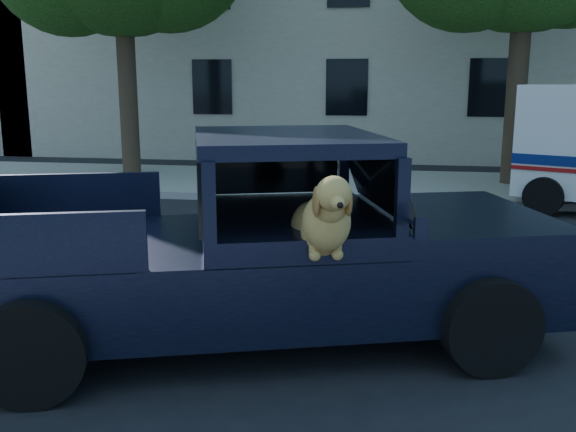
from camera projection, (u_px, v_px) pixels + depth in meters
name	position (u px, v px, depth m)	size (l,w,h in m)	color
ground	(132.00, 345.00, 6.03)	(120.00, 120.00, 0.00)	black
far_sidewalk	(289.00, 183.00, 14.89)	(60.00, 4.00, 0.15)	gray
lane_stripes	(363.00, 257.00, 9.00)	(21.60, 0.14, 0.01)	silver
building_main	(417.00, 13.00, 20.53)	(26.00, 6.00, 9.00)	beige
pickup_truck	(250.00, 272.00, 6.09)	(5.88, 3.69, 1.97)	black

